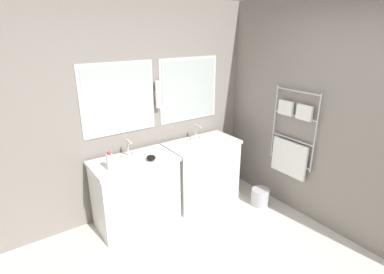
{
  "coord_description": "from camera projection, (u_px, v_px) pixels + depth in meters",
  "views": [
    {
      "loc": [
        -1.44,
        -1.13,
        2.26
      ],
      "look_at": [
        0.39,
        1.49,
        1.09
      ],
      "focal_mm": 28.0,
      "sensor_mm": 36.0,
      "label": 1
    }
  ],
  "objects": [
    {
      "name": "wall_back",
      "position": [
        135.0,
        111.0,
        3.64
      ],
      "size": [
        4.83,
        0.14,
        2.6
      ],
      "color": "gray",
      "rests_on": "ground_plane"
    },
    {
      "name": "wall_right",
      "position": [
        303.0,
        113.0,
        3.6
      ],
      "size": [
        0.13,
        4.2,
        2.6
      ],
      "color": "gray",
      "rests_on": "ground_plane"
    },
    {
      "name": "vanity_left",
      "position": [
        137.0,
        192.0,
        3.53
      ],
      "size": [
        0.96,
        0.6,
        0.84
      ],
      "color": "white",
      "rests_on": "ground_plane"
    },
    {
      "name": "vanity_right",
      "position": [
        203.0,
        171.0,
        4.06
      ],
      "size": [
        0.96,
        0.6,
        0.84
      ],
      "color": "white",
      "rests_on": "ground_plane"
    },
    {
      "name": "faucet_left",
      "position": [
        128.0,
        148.0,
        3.48
      ],
      "size": [
        0.17,
        0.13,
        0.21
      ],
      "color": "silver",
      "rests_on": "vanity_left"
    },
    {
      "name": "faucet_right",
      "position": [
        196.0,
        132.0,
        4.01
      ],
      "size": [
        0.17,
        0.13,
        0.21
      ],
      "color": "silver",
      "rests_on": "vanity_right"
    },
    {
      "name": "toiletry_bottle",
      "position": [
        110.0,
        161.0,
        3.16
      ],
      "size": [
        0.07,
        0.07,
        0.2
      ],
      "color": "silver",
      "rests_on": "vanity_left"
    },
    {
      "name": "amenity_bowl",
      "position": [
        151.0,
        158.0,
        3.39
      ],
      "size": [
        0.1,
        0.1,
        0.06
      ],
      "color": "black",
      "rests_on": "vanity_left"
    },
    {
      "name": "waste_bin",
      "position": [
        260.0,
        196.0,
        4.04
      ],
      "size": [
        0.24,
        0.24,
        0.23
      ],
      "color": "#B7B7BC",
      "rests_on": "ground_plane"
    }
  ]
}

